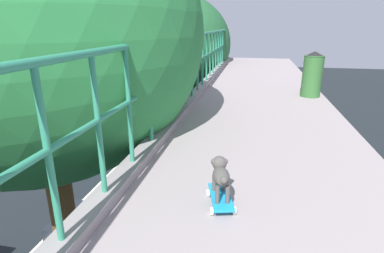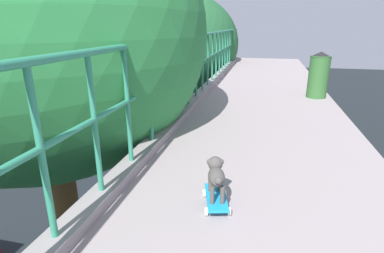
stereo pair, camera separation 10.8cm
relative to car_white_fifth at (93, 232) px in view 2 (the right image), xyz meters
The scene contains 7 objects.
car_white_fifth is the anchor object (origin of this frame).
city_bus 13.14m from the car_white_fifth, 107.58° to the left, with size 2.53×11.45×3.05m.
roadside_tree_mid 7.80m from the car_white_fifth, 60.48° to the right, with size 4.82×4.82×9.36m.
roadside_tree_far 7.60m from the car_white_fifth, 65.61° to the left, with size 4.50×4.50×8.56m.
toy_skateboard 9.21m from the car_white_fifth, 48.06° to the right, with size 0.28×0.44×0.09m.
small_dog 9.32m from the car_white_fifth, 48.03° to the right, with size 0.19×0.35×0.30m.
litter_bin 8.66m from the car_white_fifth, 11.18° to the right, with size 0.39×0.39×0.90m.
Camera 2 is at (0.99, 1.28, 7.38)m, focal length 28.57 mm.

